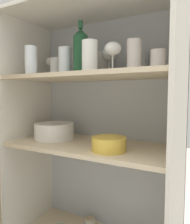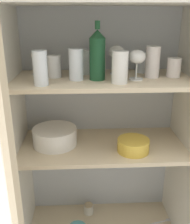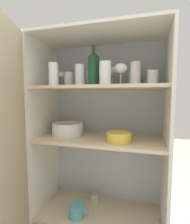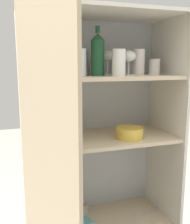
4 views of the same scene
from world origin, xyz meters
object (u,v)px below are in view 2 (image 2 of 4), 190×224
Objects in this scene: wine_bottle at (97,55)px; plate_stack_white at (55,136)px; mixing_bowl_large at (133,145)px; storage_jar at (89,209)px.

wine_bottle reaches higher than plate_stack_white.
mixing_bowl_large is (0.18, -0.04, -0.43)m from wine_bottle.
wine_bottle is 0.99m from storage_jar.
mixing_bowl_large is (0.39, -0.09, -0.01)m from plate_stack_white.
storage_jar is (-0.22, 0.20, -0.55)m from mixing_bowl_large.
wine_bottle is 1.14× the size of plate_stack_white.
wine_bottle is 1.64× the size of mixing_bowl_large.
storage_jar is at bearing 137.61° from mixing_bowl_large.
storage_jar is (-0.04, 0.16, -0.98)m from wine_bottle.
plate_stack_white is 0.40m from mixing_bowl_large.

